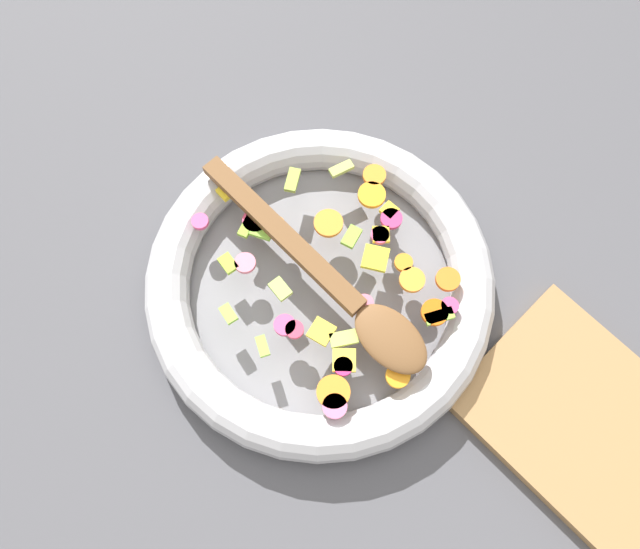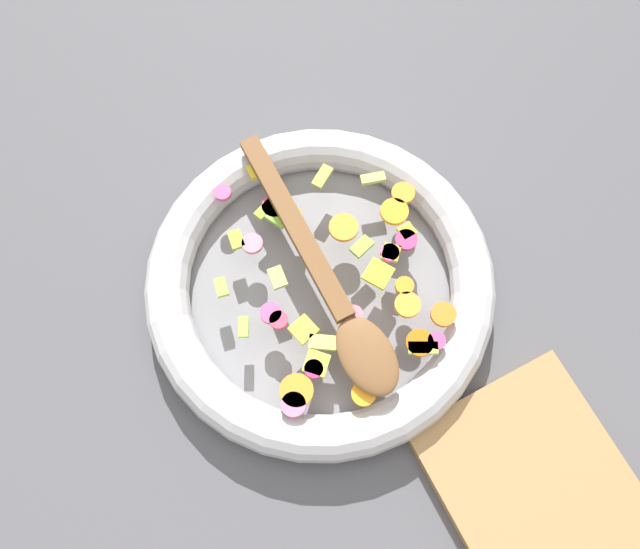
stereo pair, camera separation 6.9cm
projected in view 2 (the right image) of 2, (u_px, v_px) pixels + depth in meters
ground_plane at (320, 289)px, 0.73m from camera, size 4.00×4.00×0.00m
skillet at (320, 283)px, 0.71m from camera, size 0.40×0.40×0.05m
chopped_vegetables at (341, 283)px, 0.68m from camera, size 0.31×0.26×0.01m
wooden_spoon at (329, 286)px, 0.67m from camera, size 0.33×0.06×0.01m
cutting_board at (540, 493)px, 0.65m from camera, size 0.24×0.19×0.02m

